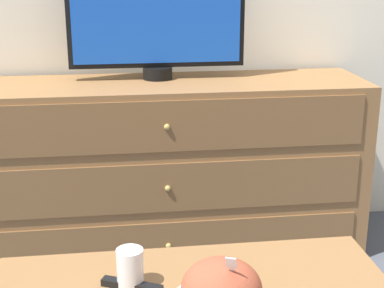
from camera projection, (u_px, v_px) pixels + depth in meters
ground_plane at (184, 222)px, 2.87m from camera, size 12.00×12.00×0.00m
dresser at (163, 169)px, 2.50m from camera, size 1.69×0.45×0.75m
tv at (156, 10)px, 2.38m from camera, size 0.72×0.12×0.54m
drink_cup at (130, 270)px, 1.46m from camera, size 0.07×0.07×0.10m
remote_control at (132, 286)px, 1.45m from camera, size 0.15×0.09×0.02m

